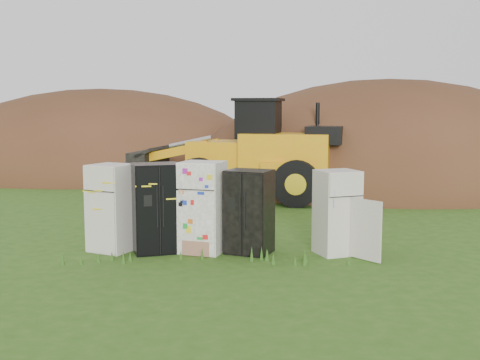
{
  "coord_description": "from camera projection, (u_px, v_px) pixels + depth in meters",
  "views": [
    {
      "loc": [
        0.77,
        -12.26,
        3.01
      ],
      "look_at": [
        0.19,
        2.0,
        1.28
      ],
      "focal_mm": 45.0,
      "sensor_mm": 36.0,
      "label": 1
    }
  ],
  "objects": [
    {
      "name": "wheel_loader",
      "position": [
        234.0,
        149.0,
        19.58
      ],
      "size": [
        7.19,
        3.91,
        3.29
      ],
      "primitive_type": null,
      "rotation": [
        0.0,
        0.0,
        -0.18
      ],
      "color": "orange",
      "rests_on": "ground"
    },
    {
      "name": "ground",
      "position": [
        227.0,
        252.0,
        12.56
      ],
      "size": [
        120.0,
        120.0,
        0.0
      ],
      "primitive_type": "plane",
      "color": "#2B5115",
      "rests_on": "ground"
    },
    {
      "name": "fridge_black_side",
      "position": [
        157.0,
        208.0,
        12.48
      ],
      "size": [
        1.17,
        1.05,
        1.86
      ],
      "primitive_type": null,
      "rotation": [
        0.0,
        0.0,
        0.35
      ],
      "color": "black",
      "rests_on": "ground"
    },
    {
      "name": "fridge_sticker",
      "position": [
        203.0,
        207.0,
        12.46
      ],
      "size": [
        1.02,
        0.97,
        1.89
      ],
      "primitive_type": null,
      "rotation": [
        0.0,
        0.0,
        -0.26
      ],
      "color": "white",
      "rests_on": "ground"
    },
    {
      "name": "dirt_mound_right",
      "position": [
        386.0,
        185.0,
        23.36
      ],
      "size": [
        15.34,
        11.25,
        8.18
      ],
      "primitive_type": "ellipsoid",
      "color": "#432715",
      "rests_on": "ground"
    },
    {
      "name": "dirt_mound_left",
      "position": [
        103.0,
        172.0,
        28.1
      ],
      "size": [
        16.13,
        12.09,
        7.72
      ],
      "primitive_type": "ellipsoid",
      "color": "#432715",
      "rests_on": "ground"
    },
    {
      "name": "fridge_leftmost",
      "position": [
        112.0,
        208.0,
        12.59
      ],
      "size": [
        1.05,
        1.04,
        1.83
      ],
      "primitive_type": null,
      "rotation": [
        0.0,
        0.0,
        -0.42
      ],
      "color": "silver",
      "rests_on": "ground"
    },
    {
      "name": "fridge_dark_mid",
      "position": [
        249.0,
        212.0,
        12.4
      ],
      "size": [
        1.08,
        0.98,
        1.73
      ],
      "primitive_type": null,
      "rotation": [
        0.0,
        0.0,
        -0.35
      ],
      "color": "black",
      "rests_on": "ground"
    },
    {
      "name": "fridge_open_door",
      "position": [
        337.0,
        212.0,
        12.32
      ],
      "size": [
        1.0,
        0.96,
        1.73
      ],
      "primitive_type": null,
      "rotation": [
        0.0,
        0.0,
        0.38
      ],
      "color": "silver",
      "rests_on": "ground"
    }
  ]
}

